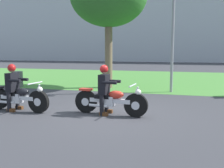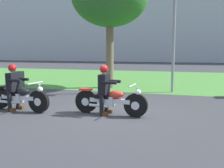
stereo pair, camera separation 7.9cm
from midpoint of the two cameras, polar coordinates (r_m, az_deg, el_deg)
name	(u,v)px [view 2 (the right image)]	position (r m, az deg, el deg)	size (l,w,h in m)	color
ground	(106,112)	(7.55, -0.97, -6.28)	(120.00, 120.00, 0.00)	#38383D
grass_verge	(150,78)	(16.81, 8.70, 1.25)	(60.00, 12.00, 0.01)	#478438
stadium_facade	(156,18)	(46.32, 9.86, 14.34)	(62.93, 8.00, 14.90)	#B2B7C1
motorcycle_lead	(110,101)	(7.14, -0.09, -3.81)	(2.16, 0.66, 0.89)	black
rider_lead	(105,86)	(7.13, -1.34, -0.37)	(0.57, 0.49, 1.41)	black
motorcycle_follow	(19,98)	(8.12, -19.99, -2.89)	(2.13, 0.66, 0.89)	black
rider_follow	(13,83)	(8.17, -21.00, 0.14)	(0.57, 0.49, 1.41)	black
streetlight_pole	(178,7)	(11.44, 14.71, 16.46)	(0.96, 0.20, 5.82)	gray
trash_can	(19,79)	(13.52, -19.98, 1.04)	(0.52, 0.52, 0.78)	#595E5B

